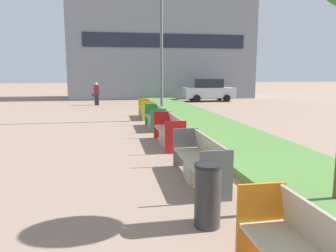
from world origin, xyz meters
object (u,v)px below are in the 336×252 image
object	(u,v)px
bench_grey_frame	(200,163)
street_lamp_post	(161,31)
parked_car_distant	(209,90)
bench_red_frame	(170,133)
litter_bin	(208,195)
bench_green_frame	(156,120)
pedestrian_walking	(96,94)
bench_yellow_frame	(147,111)

from	to	relation	value
bench_grey_frame	street_lamp_post	bearing A→B (deg)	86.25
parked_car_distant	bench_red_frame	bearing A→B (deg)	-109.54
litter_bin	parked_car_distant	xyz separation A→B (m)	(6.71, 22.06, 0.43)
bench_green_frame	parked_car_distant	size ratio (longest dim) A/B	0.51
bench_red_frame	street_lamp_post	world-z (taller)	street_lamp_post
bench_grey_frame	parked_car_distant	bearing A→B (deg)	72.63
street_lamp_post	parked_car_distant	distance (m)	12.55
bench_grey_frame	parked_car_distant	world-z (taller)	parked_car_distant
bench_green_frame	parked_car_distant	bearing A→B (deg)	64.38
litter_bin	bench_grey_frame	bearing A→B (deg)	77.54
bench_grey_frame	pedestrian_walking	size ratio (longest dim) A/B	1.47
bench_red_frame	bench_green_frame	xyz separation A→B (m)	(-0.00, 3.25, -0.01)
bench_green_frame	litter_bin	bearing A→B (deg)	-92.90
bench_red_frame	litter_bin	xyz separation A→B (m)	(-0.46, -5.77, 0.10)
bench_grey_frame	litter_bin	distance (m)	2.13
street_lamp_post	parked_car_distant	bearing A→B (deg)	62.18
bench_grey_frame	bench_yellow_frame	world-z (taller)	same
bench_grey_frame	bench_red_frame	distance (m)	3.69
bench_red_frame	bench_yellow_frame	bearing A→B (deg)	90.02
bench_green_frame	bench_yellow_frame	distance (m)	3.38
bench_yellow_frame	parked_car_distant	distance (m)	11.52
litter_bin	street_lamp_post	xyz separation A→B (m)	(1.07, 11.36, 3.78)
bench_red_frame	bench_yellow_frame	size ratio (longest dim) A/B	1.07
bench_grey_frame	bench_green_frame	world-z (taller)	same
bench_green_frame	litter_bin	world-z (taller)	litter_bin
bench_grey_frame	bench_red_frame	xyz separation A→B (m)	(0.00, 3.69, 0.00)
bench_yellow_frame	pedestrian_walking	world-z (taller)	pedestrian_walking
litter_bin	parked_car_distant	size ratio (longest dim) A/B	0.23
bench_green_frame	street_lamp_post	xyz separation A→B (m)	(0.61, 2.35, 3.89)
bench_grey_frame	bench_yellow_frame	bearing A→B (deg)	90.01
bench_green_frame	bench_yellow_frame	bearing A→B (deg)	89.97
street_lamp_post	bench_grey_frame	bearing A→B (deg)	-93.75
bench_green_frame	street_lamp_post	distance (m)	4.59
bench_red_frame	litter_bin	bearing A→B (deg)	-94.55
street_lamp_post	bench_green_frame	bearing A→B (deg)	-104.58
pedestrian_walking	bench_yellow_frame	bearing A→B (deg)	-69.38
litter_bin	street_lamp_post	distance (m)	12.02
street_lamp_post	bench_red_frame	bearing A→B (deg)	-96.20
bench_grey_frame	street_lamp_post	world-z (taller)	street_lamp_post
bench_red_frame	litter_bin	world-z (taller)	litter_bin
bench_red_frame	parked_car_distant	xyz separation A→B (m)	(6.25, 16.29, 0.53)
pedestrian_walking	parked_car_distant	xyz separation A→B (m)	(9.13, 2.01, 0.08)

